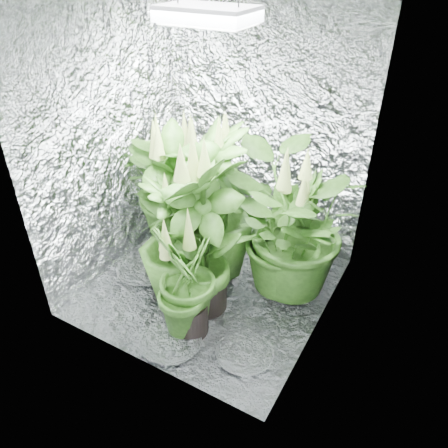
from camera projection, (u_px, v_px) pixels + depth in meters
The scene contains 13 objects.
ground at pixel (213, 286), 3.23m from camera, with size 1.60×1.60×0.00m, color silver.
walls at pixel (210, 162), 2.68m from camera, with size 1.62×1.62×2.00m.
grow_lamp at pixel (207, 15), 2.23m from camera, with size 0.50×0.30×0.22m.
plant_a at pixel (182, 191), 3.37m from camera, with size 1.09×1.09×1.11m.
plant_b at pixel (176, 204), 3.13m from camera, with size 0.81×0.81×1.20m.
plant_c at pixel (293, 226), 3.17m from camera, with size 0.54×0.54×0.90m.
plant_d at pixel (174, 242), 2.93m from camera, with size 0.68×0.68×0.96m.
plant_e at pixel (290, 229), 2.89m from camera, with size 1.20×1.20×1.12m.
plant_f at pixel (203, 236), 2.74m from camera, with size 0.77×0.77×1.26m.
plant_g at pixel (186, 283), 2.65m from camera, with size 0.59×0.59×0.89m.
plant_h at pixel (211, 206), 3.06m from camera, with size 0.89×0.89×1.24m.
circulation_fan at pixel (305, 272), 3.12m from camera, with size 0.17×0.32×0.37m.
plant_label at pixel (192, 301), 2.66m from camera, with size 0.05×0.01×0.08m, color white.
Camera 1 is at (1.29, -2.09, 2.15)m, focal length 35.00 mm.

